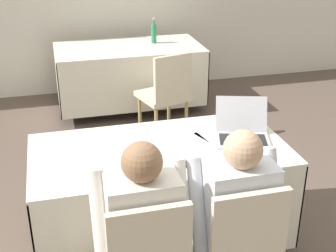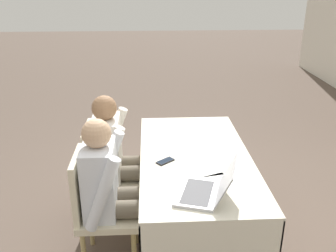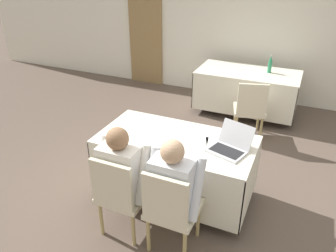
{
  "view_description": "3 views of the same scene",
  "coord_description": "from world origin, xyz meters",
  "px_view_note": "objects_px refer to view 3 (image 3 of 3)",
  "views": [
    {
      "loc": [
        -0.61,
        -2.58,
        2.11
      ],
      "look_at": [
        0.0,
        -0.21,
        0.99
      ],
      "focal_mm": 50.0,
      "sensor_mm": 36.0,
      "label": 1
    },
    {
      "loc": [
        2.55,
        -0.35,
        2.04
      ],
      "look_at": [
        0.0,
        -0.21,
        0.99
      ],
      "focal_mm": 40.0,
      "sensor_mm": 36.0,
      "label": 2
    },
    {
      "loc": [
        1.11,
        -2.73,
        2.44
      ],
      "look_at": [
        0.0,
        -0.21,
        0.99
      ],
      "focal_mm": 35.0,
      "sensor_mm": 36.0,
      "label": 3
    }
  ],
  "objects_px": {
    "chair_far_spare": "(250,108)",
    "person_white_shirt": "(175,186)",
    "water_bottle": "(270,65)",
    "chair_near_left": "(120,193)",
    "chair_near_right": "(171,208)",
    "cell_phone": "(175,151)",
    "laptop": "(229,146)",
    "person_checkered_shirt": "(125,173)"
  },
  "relations": [
    {
      "from": "laptop",
      "to": "chair_far_spare",
      "type": "xyz_separation_m",
      "value": [
        -0.09,
        1.66,
        -0.3
      ]
    },
    {
      "from": "cell_phone",
      "to": "chair_far_spare",
      "type": "xyz_separation_m",
      "value": [
        0.38,
        1.89,
        -0.26
      ]
    },
    {
      "from": "water_bottle",
      "to": "chair_far_spare",
      "type": "bearing_deg",
      "value": -95.44
    },
    {
      "from": "cell_phone",
      "to": "chair_near_left",
      "type": "height_order",
      "value": "chair_near_left"
    },
    {
      "from": "chair_near_left",
      "to": "chair_far_spare",
      "type": "height_order",
      "value": "same"
    },
    {
      "from": "laptop",
      "to": "person_checkered_shirt",
      "type": "bearing_deg",
      "value": -125.65
    },
    {
      "from": "person_checkered_shirt",
      "to": "chair_near_left",
      "type": "bearing_deg",
      "value": 90.0
    },
    {
      "from": "cell_phone",
      "to": "chair_far_spare",
      "type": "height_order",
      "value": "chair_far_spare"
    },
    {
      "from": "cell_phone",
      "to": "chair_near_left",
      "type": "bearing_deg",
      "value": -164.6
    },
    {
      "from": "water_bottle",
      "to": "chair_far_spare",
      "type": "height_order",
      "value": "water_bottle"
    },
    {
      "from": "chair_near_left",
      "to": "person_checkered_shirt",
      "type": "height_order",
      "value": "person_checkered_shirt"
    },
    {
      "from": "cell_phone",
      "to": "person_white_shirt",
      "type": "relative_size",
      "value": 0.13
    },
    {
      "from": "laptop",
      "to": "chair_far_spare",
      "type": "distance_m",
      "value": 1.68
    },
    {
      "from": "laptop",
      "to": "person_checkered_shirt",
      "type": "height_order",
      "value": "person_checkered_shirt"
    },
    {
      "from": "chair_far_spare",
      "to": "person_white_shirt",
      "type": "height_order",
      "value": "person_white_shirt"
    },
    {
      "from": "water_bottle",
      "to": "chair_near_left",
      "type": "relative_size",
      "value": 0.32
    },
    {
      "from": "cell_phone",
      "to": "person_white_shirt",
      "type": "height_order",
      "value": "person_white_shirt"
    },
    {
      "from": "person_white_shirt",
      "to": "chair_near_left",
      "type": "bearing_deg",
      "value": 11.45
    },
    {
      "from": "chair_near_right",
      "to": "person_checkered_shirt",
      "type": "height_order",
      "value": "person_checkered_shirt"
    },
    {
      "from": "laptop",
      "to": "water_bottle",
      "type": "distance_m",
      "value": 2.59
    },
    {
      "from": "water_bottle",
      "to": "person_white_shirt",
      "type": "distance_m",
      "value": 3.23
    },
    {
      "from": "laptop",
      "to": "chair_near_left",
      "type": "bearing_deg",
      "value": -121.35
    },
    {
      "from": "cell_phone",
      "to": "water_bottle",
      "type": "height_order",
      "value": "water_bottle"
    },
    {
      "from": "person_checkered_shirt",
      "to": "person_white_shirt",
      "type": "relative_size",
      "value": 1.0
    },
    {
      "from": "laptop",
      "to": "chair_near_left",
      "type": "height_order",
      "value": "laptop"
    },
    {
      "from": "water_bottle",
      "to": "chair_near_right",
      "type": "distance_m",
      "value": 3.34
    },
    {
      "from": "chair_near_left",
      "to": "chair_near_right",
      "type": "xyz_separation_m",
      "value": [
        0.51,
        0.0,
        0.0
      ]
    },
    {
      "from": "cell_phone",
      "to": "chair_far_spare",
      "type": "relative_size",
      "value": 0.16
    },
    {
      "from": "water_bottle",
      "to": "person_checkered_shirt",
      "type": "relative_size",
      "value": 0.25
    },
    {
      "from": "chair_near_right",
      "to": "chair_far_spare",
      "type": "distance_m",
      "value": 2.39
    },
    {
      "from": "chair_near_right",
      "to": "chair_far_spare",
      "type": "height_order",
      "value": "same"
    },
    {
      "from": "chair_near_left",
      "to": "person_white_shirt",
      "type": "distance_m",
      "value": 0.54
    },
    {
      "from": "cell_phone",
      "to": "chair_near_left",
      "type": "xyz_separation_m",
      "value": [
        -0.34,
        -0.49,
        -0.26
      ]
    },
    {
      "from": "chair_far_spare",
      "to": "person_white_shirt",
      "type": "relative_size",
      "value": 0.77
    },
    {
      "from": "cell_phone",
      "to": "chair_near_right",
      "type": "relative_size",
      "value": 0.16
    },
    {
      "from": "chair_far_spare",
      "to": "water_bottle",
      "type": "bearing_deg",
      "value": -111.35
    },
    {
      "from": "water_bottle",
      "to": "laptop",
      "type": "bearing_deg",
      "value": -89.87
    },
    {
      "from": "chair_near_left",
      "to": "person_white_shirt",
      "type": "xyz_separation_m",
      "value": [
        0.51,
        0.1,
        0.16
      ]
    },
    {
      "from": "cell_phone",
      "to": "water_bottle",
      "type": "xyz_separation_m",
      "value": [
        0.47,
        2.81,
        0.12
      ]
    },
    {
      "from": "chair_near_left",
      "to": "chair_far_spare",
      "type": "distance_m",
      "value": 2.48
    },
    {
      "from": "laptop",
      "to": "person_white_shirt",
      "type": "distance_m",
      "value": 0.71
    },
    {
      "from": "water_bottle",
      "to": "cell_phone",
      "type": "bearing_deg",
      "value": -99.41
    }
  ]
}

